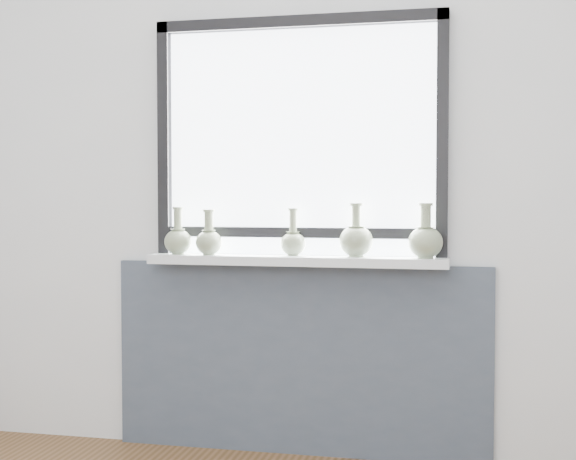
% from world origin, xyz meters
% --- Properties ---
extents(back_wall, '(3.60, 0.02, 2.60)m').
position_xyz_m(back_wall, '(0.00, 1.81, 1.30)').
color(back_wall, silver).
rests_on(back_wall, ground).
extents(apron_panel, '(1.70, 0.03, 0.86)m').
position_xyz_m(apron_panel, '(0.00, 1.78, 0.43)').
color(apron_panel, '#414A5A').
rests_on(apron_panel, ground).
extents(windowsill, '(1.32, 0.18, 0.04)m').
position_xyz_m(windowsill, '(0.00, 1.71, 0.88)').
color(windowsill, silver).
rests_on(windowsill, apron_panel).
extents(window, '(1.30, 0.06, 1.05)m').
position_xyz_m(window, '(0.00, 1.77, 1.44)').
color(window, black).
rests_on(window, windowsill).
extents(vase_a, '(0.12, 0.12, 0.21)m').
position_xyz_m(vase_a, '(-0.54, 1.69, 0.97)').
color(vase_a, gray).
rests_on(vase_a, windowsill).
extents(vase_b, '(0.12, 0.12, 0.20)m').
position_xyz_m(vase_b, '(-0.39, 1.68, 0.97)').
color(vase_b, gray).
rests_on(vase_b, windowsill).
extents(vase_c, '(0.11, 0.11, 0.21)m').
position_xyz_m(vase_c, '(-0.01, 1.72, 0.96)').
color(vase_c, gray).
rests_on(vase_c, windowsill).
extents(vase_d, '(0.15, 0.15, 0.23)m').
position_xyz_m(vase_d, '(0.26, 1.71, 0.98)').
color(vase_d, gray).
rests_on(vase_d, windowsill).
extents(vase_e, '(0.15, 0.15, 0.23)m').
position_xyz_m(vase_e, '(0.56, 1.69, 0.98)').
color(vase_e, gray).
rests_on(vase_e, windowsill).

